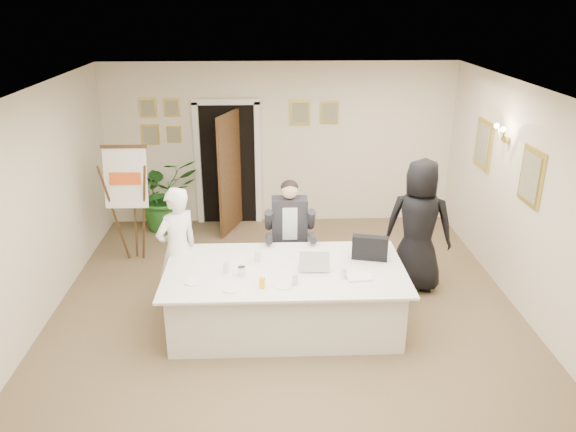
{
  "coord_description": "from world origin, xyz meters",
  "views": [
    {
      "loc": [
        -0.22,
        -5.98,
        3.8
      ],
      "look_at": [
        0.03,
        0.6,
        1.21
      ],
      "focal_mm": 35.0,
      "sensor_mm": 36.0,
      "label": 1
    }
  ],
  "objects_px": {
    "seated_man": "(290,234)",
    "standing_woman": "(419,226)",
    "potted_palm": "(164,194)",
    "laptop_bag": "(370,248)",
    "conference_table": "(285,297)",
    "steel_jug": "(242,271)",
    "paper_stack": "(359,277)",
    "laptop": "(314,257)",
    "oj_glass": "(262,283)",
    "flip_chart": "(131,210)",
    "standing_man": "(178,249)"
  },
  "relations": [
    {
      "from": "seated_man",
      "to": "potted_palm",
      "type": "bearing_deg",
      "value": 135.88
    },
    {
      "from": "seated_man",
      "to": "standing_woman",
      "type": "distance_m",
      "value": 1.74
    },
    {
      "from": "seated_man",
      "to": "paper_stack",
      "type": "xyz_separation_m",
      "value": [
        0.74,
        -1.35,
        0.02
      ]
    },
    {
      "from": "paper_stack",
      "to": "oj_glass",
      "type": "distance_m",
      "value": 1.13
    },
    {
      "from": "potted_palm",
      "to": "oj_glass",
      "type": "xyz_separation_m",
      "value": [
        1.7,
        -3.67,
        0.21
      ]
    },
    {
      "from": "laptop_bag",
      "to": "steel_jug",
      "type": "xyz_separation_m",
      "value": [
        -1.55,
        -0.37,
        -0.1
      ]
    },
    {
      "from": "laptop",
      "to": "laptop_bag",
      "type": "distance_m",
      "value": 0.74
    },
    {
      "from": "flip_chart",
      "to": "potted_palm",
      "type": "distance_m",
      "value": 1.32
    },
    {
      "from": "laptop",
      "to": "laptop_bag",
      "type": "bearing_deg",
      "value": 18.91
    },
    {
      "from": "standing_man",
      "to": "laptop_bag",
      "type": "xyz_separation_m",
      "value": [
        2.39,
        -0.29,
        0.11
      ]
    },
    {
      "from": "paper_stack",
      "to": "flip_chart",
      "type": "bearing_deg",
      "value": 144.31
    },
    {
      "from": "standing_man",
      "to": "laptop_bag",
      "type": "distance_m",
      "value": 2.41
    },
    {
      "from": "seated_man",
      "to": "standing_woman",
      "type": "bearing_deg",
      "value": -3.38
    },
    {
      "from": "laptop_bag",
      "to": "steel_jug",
      "type": "bearing_deg",
      "value": -152.61
    },
    {
      "from": "laptop_bag",
      "to": "flip_chart",
      "type": "bearing_deg",
      "value": 166.31
    },
    {
      "from": "laptop_bag",
      "to": "paper_stack",
      "type": "distance_m",
      "value": 0.55
    },
    {
      "from": "steel_jug",
      "to": "standing_man",
      "type": "bearing_deg",
      "value": 141.3
    },
    {
      "from": "seated_man",
      "to": "conference_table",
      "type": "bearing_deg",
      "value": -93.51
    },
    {
      "from": "oj_glass",
      "to": "flip_chart",
      "type": "bearing_deg",
      "value": 129.4
    },
    {
      "from": "potted_palm",
      "to": "laptop_bag",
      "type": "xyz_separation_m",
      "value": [
        3.02,
        -2.99,
        0.3
      ]
    },
    {
      "from": "standing_man",
      "to": "paper_stack",
      "type": "bearing_deg",
      "value": 116.74
    },
    {
      "from": "standing_woman",
      "to": "paper_stack",
      "type": "relative_size",
      "value": 6.45
    },
    {
      "from": "flip_chart",
      "to": "laptop_bag",
      "type": "distance_m",
      "value": 3.71
    },
    {
      "from": "conference_table",
      "to": "paper_stack",
      "type": "distance_m",
      "value": 0.97
    },
    {
      "from": "flip_chart",
      "to": "standing_woman",
      "type": "height_order",
      "value": "standing_woman"
    },
    {
      "from": "steel_jug",
      "to": "laptop",
      "type": "bearing_deg",
      "value": 11.36
    },
    {
      "from": "flip_chart",
      "to": "standing_woman",
      "type": "xyz_separation_m",
      "value": [
        4.07,
        -1.03,
        0.1
      ]
    },
    {
      "from": "potted_palm",
      "to": "paper_stack",
      "type": "relative_size",
      "value": 4.42
    },
    {
      "from": "seated_man",
      "to": "standing_woman",
      "type": "relative_size",
      "value": 0.83
    },
    {
      "from": "standing_woman",
      "to": "laptop_bag",
      "type": "bearing_deg",
      "value": 60.24
    },
    {
      "from": "conference_table",
      "to": "laptop",
      "type": "distance_m",
      "value": 0.62
    },
    {
      "from": "oj_glass",
      "to": "conference_table",
      "type": "bearing_deg",
      "value": 59.75
    },
    {
      "from": "seated_man",
      "to": "laptop",
      "type": "bearing_deg",
      "value": -75.33
    },
    {
      "from": "laptop",
      "to": "oj_glass",
      "type": "distance_m",
      "value": 0.78
    },
    {
      "from": "seated_man",
      "to": "laptop",
      "type": "distance_m",
      "value": 1.09
    },
    {
      "from": "conference_table",
      "to": "standing_woman",
      "type": "distance_m",
      "value": 2.11
    },
    {
      "from": "conference_table",
      "to": "standing_woman",
      "type": "height_order",
      "value": "standing_woman"
    },
    {
      "from": "flip_chart",
      "to": "paper_stack",
      "type": "bearing_deg",
      "value": -35.69
    },
    {
      "from": "oj_glass",
      "to": "seated_man",
      "type": "bearing_deg",
      "value": 76.44
    },
    {
      "from": "standing_woman",
      "to": "oj_glass",
      "type": "height_order",
      "value": "standing_woman"
    },
    {
      "from": "flip_chart",
      "to": "standing_woman",
      "type": "bearing_deg",
      "value": -14.17
    },
    {
      "from": "paper_stack",
      "to": "potted_palm",
      "type": "bearing_deg",
      "value": 128.9
    },
    {
      "from": "laptop",
      "to": "conference_table",
      "type": "bearing_deg",
      "value": -174.31
    },
    {
      "from": "seated_man",
      "to": "potted_palm",
      "type": "xyz_separation_m",
      "value": [
        -2.07,
        2.14,
        -0.14
      ]
    },
    {
      "from": "standing_man",
      "to": "oj_glass",
      "type": "relative_size",
      "value": 12.6
    },
    {
      "from": "potted_palm",
      "to": "oj_glass",
      "type": "distance_m",
      "value": 4.05
    },
    {
      "from": "laptop",
      "to": "oj_glass",
      "type": "bearing_deg",
      "value": -138.9
    },
    {
      "from": "conference_table",
      "to": "seated_man",
      "type": "bearing_deg",
      "value": 84.65
    },
    {
      "from": "conference_table",
      "to": "standing_man",
      "type": "xyz_separation_m",
      "value": [
        -1.34,
        0.51,
        0.43
      ]
    },
    {
      "from": "standing_man",
      "to": "seated_man",
      "type": "bearing_deg",
      "value": 157.78
    }
  ]
}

